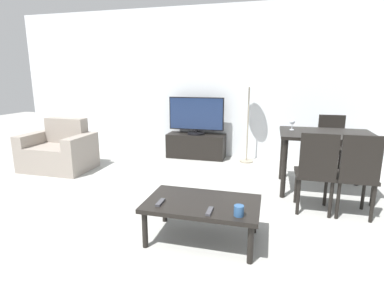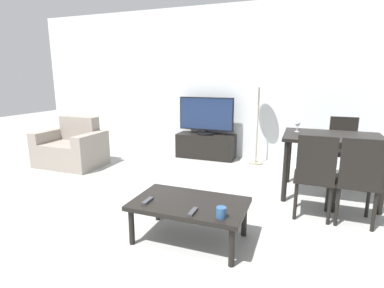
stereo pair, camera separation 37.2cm
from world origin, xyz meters
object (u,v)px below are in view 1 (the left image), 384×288
object	(u,v)px
dining_table	(326,141)
coffee_table	(202,206)
dining_chair_near	(316,169)
armchair	(59,152)
dining_chair_near_right	(356,172)
floor_lamp	(249,84)
remote_primary	(210,211)
tv_stand	(196,146)
cup_white_near	(239,211)
remote_secondary	(160,202)
tv	(196,116)
wine_glass_left	(292,122)
dining_chair_far	(331,143)

from	to	relation	value
dining_table	coffee_table	bearing A→B (deg)	-128.31
coffee_table	dining_chair_near	distance (m)	1.36
coffee_table	armchair	bearing A→B (deg)	150.65
dining_chair_near_right	floor_lamp	distance (m)	2.41
dining_chair_near	remote_primary	distance (m)	1.42
remote_primary	tv_stand	bearing A→B (deg)	106.14
cup_white_near	dining_chair_near_right	bearing A→B (deg)	43.74
dining_table	remote_secondary	bearing A→B (deg)	-132.99
dining_chair_near	tv	bearing A→B (deg)	133.06
dining_chair_near	cup_white_near	distance (m)	1.27
dining_table	wine_glass_left	world-z (taller)	wine_glass_left
dining_chair_near_right	dining_table	bearing A→B (deg)	105.19
floor_lamp	remote_primary	distance (m)	3.08
coffee_table	dining_chair_near_right	bearing A→B (deg)	30.55
dining_chair_far	cup_white_near	distance (m)	2.73
tv_stand	coffee_table	bearing A→B (deg)	-74.82
coffee_table	floor_lamp	xyz separation A→B (m)	(0.18, 2.72, 1.02)
dining_chair_far	wine_glass_left	bearing A→B (deg)	-134.26
dining_chair_near	dining_chair_far	world-z (taller)	same
dining_chair_near_right	tv	bearing A→B (deg)	138.70
tv_stand	cup_white_near	size ratio (longest dim) A/B	12.12
tv	wine_glass_left	bearing A→B (deg)	-34.98
dining_chair_far	floor_lamp	xyz separation A→B (m)	(-1.27, 0.42, 0.85)
armchair	coffee_table	xyz separation A→B (m)	(2.72, -1.53, 0.04)
dining_chair_near	dining_chair_near_right	distance (m)	0.39
dining_chair_near	dining_chair_near_right	xyz separation A→B (m)	(0.39, 0.00, 0.00)
coffee_table	dining_chair_near	xyz separation A→B (m)	(1.05, 0.85, 0.17)
coffee_table	dining_chair_near_right	xyz separation A→B (m)	(1.44, 0.85, 0.17)
armchair	floor_lamp	bearing A→B (deg)	22.41
dining_chair_near	coffee_table	bearing A→B (deg)	-140.93
cup_white_near	wine_glass_left	xyz separation A→B (m)	(0.48, 1.87, 0.46)
dining_chair_near	wine_glass_left	world-z (taller)	wine_glass_left
armchair	remote_secondary	bearing A→B (deg)	-35.07
dining_chair_far	coffee_table	bearing A→B (deg)	-122.08
remote_primary	coffee_table	bearing A→B (deg)	118.55
dining_table	dining_chair_near	size ratio (longest dim) A/B	1.24
dining_table	remote_secondary	size ratio (longest dim) A/B	7.50
tv_stand	dining_chair_near	world-z (taller)	dining_chair_near
remote_secondary	dining_chair_near	bearing A→B (deg)	35.19
dining_table	cup_white_near	xyz separation A→B (m)	(-0.90, -1.77, -0.26)
remote_primary	cup_white_near	xyz separation A→B (m)	(0.24, 0.00, 0.03)
remote_secondary	dining_table	bearing A→B (deg)	47.01
coffee_table	remote_secondary	bearing A→B (deg)	-158.96
dining_chair_near_right	floor_lamp	world-z (taller)	floor_lamp
tv	cup_white_near	distance (m)	3.20
dining_table	dining_chair_near	bearing A→B (deg)	-105.19
dining_chair_near	cup_white_near	size ratio (longest dim) A/B	10.41
armchair	dining_chair_far	world-z (taller)	dining_chair_far
tv_stand	tv	bearing A→B (deg)	-90.00
dining_chair_near	remote_secondary	xyz separation A→B (m)	(-1.40, -0.99, -0.12)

